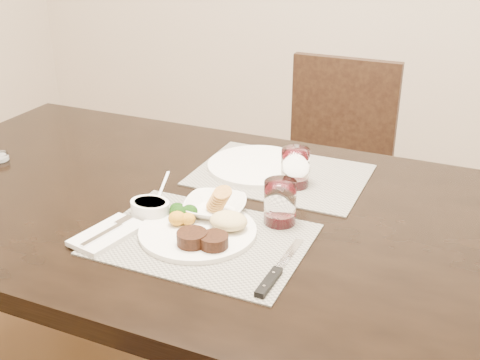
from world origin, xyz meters
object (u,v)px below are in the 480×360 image
at_px(dinner_plate, 202,229).
at_px(steak_knife, 274,275).
at_px(wine_glass_near, 280,205).
at_px(chair_far, 333,164).
at_px(far_plate, 258,166).
at_px(cracker_bowl, 215,207).

relative_size(dinner_plate, steak_knife, 1.13).
distance_m(dinner_plate, wine_glass_near, 0.19).
relative_size(chair_far, far_plate, 3.13).
bearing_deg(far_plate, wine_glass_near, -58.93).
bearing_deg(dinner_plate, far_plate, 86.36).
height_order(cracker_bowl, wine_glass_near, wine_glass_near).
bearing_deg(far_plate, steak_knife, -64.56).
height_order(chair_far, wine_glass_near, chair_far).
bearing_deg(far_plate, chair_far, 86.50).
height_order(chair_far, steak_knife, chair_far).
xyz_separation_m(wine_glass_near, far_plate, (-0.17, 0.28, -0.04)).
bearing_deg(dinner_plate, chair_far, 81.71).
distance_m(dinner_plate, steak_knife, 0.23).
distance_m(chair_far, steak_knife, 1.22).
relative_size(steak_knife, cracker_bowl, 1.36).
bearing_deg(steak_knife, far_plate, 116.48).
bearing_deg(cracker_bowl, dinner_plate, -80.88).
distance_m(dinner_plate, cracker_bowl, 0.10).
relative_size(chair_far, steak_knife, 3.80).
relative_size(dinner_plate, cracker_bowl, 1.54).
distance_m(cracker_bowl, wine_glass_near, 0.16).
distance_m(chair_far, dinner_plate, 1.12).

